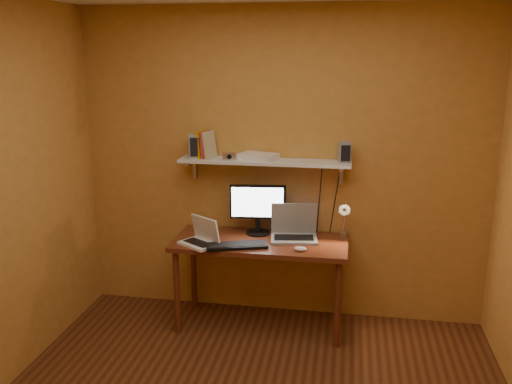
% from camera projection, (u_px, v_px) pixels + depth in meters
% --- Properties ---
extents(room, '(3.44, 3.24, 2.64)m').
position_uv_depth(room, '(246.00, 225.00, 2.99)').
color(room, brown).
rests_on(room, ground).
extents(desk, '(1.40, 0.60, 0.75)m').
position_uv_depth(desk, '(260.00, 250.00, 4.39)').
color(desk, maroon).
rests_on(desk, ground).
extents(wall_shelf, '(1.40, 0.25, 0.21)m').
position_uv_depth(wall_shelf, '(264.00, 162.00, 4.40)').
color(wall_shelf, silver).
rests_on(wall_shelf, room).
extents(monitor, '(0.46, 0.22, 0.42)m').
position_uv_depth(monitor, '(258.00, 207.00, 4.47)').
color(monitor, black).
rests_on(monitor, desk).
extents(laptop, '(0.40, 0.31, 0.28)m').
position_uv_depth(laptop, '(294.00, 229.00, 4.41)').
color(laptop, gray).
rests_on(laptop, desk).
extents(netbook, '(0.35, 0.33, 0.22)m').
position_uv_depth(netbook, '(201.00, 237.00, 4.28)').
color(netbook, white).
rests_on(netbook, desk).
extents(keyboard, '(0.50, 0.30, 0.03)m').
position_uv_depth(keyboard, '(237.00, 246.00, 4.22)').
color(keyboard, black).
rests_on(keyboard, desk).
extents(mouse, '(0.10, 0.06, 0.03)m').
position_uv_depth(mouse, '(301.00, 249.00, 4.13)').
color(mouse, white).
rests_on(mouse, desk).
extents(desk_lamp, '(0.09, 0.23, 0.38)m').
position_uv_depth(desk_lamp, '(344.00, 215.00, 4.33)').
color(desk_lamp, silver).
rests_on(desk_lamp, desk).
extents(speaker_left, '(0.14, 0.14, 0.20)m').
position_uv_depth(speaker_left, '(195.00, 146.00, 4.46)').
color(speaker_left, gray).
rests_on(speaker_left, wall_shelf).
extents(speaker_right, '(0.11, 0.11, 0.16)m').
position_uv_depth(speaker_right, '(345.00, 152.00, 4.28)').
color(speaker_right, gray).
rests_on(speaker_right, wall_shelf).
extents(books, '(0.16, 0.16, 0.22)m').
position_uv_depth(books, '(206.00, 144.00, 4.46)').
color(books, '#BC8F00').
rests_on(books, wall_shelf).
extents(shelf_camera, '(0.11, 0.07, 0.06)m').
position_uv_depth(shelf_camera, '(229.00, 156.00, 4.38)').
color(shelf_camera, silver).
rests_on(shelf_camera, wall_shelf).
extents(router, '(0.34, 0.27, 0.05)m').
position_uv_depth(router, '(258.00, 156.00, 4.41)').
color(router, white).
rests_on(router, wall_shelf).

